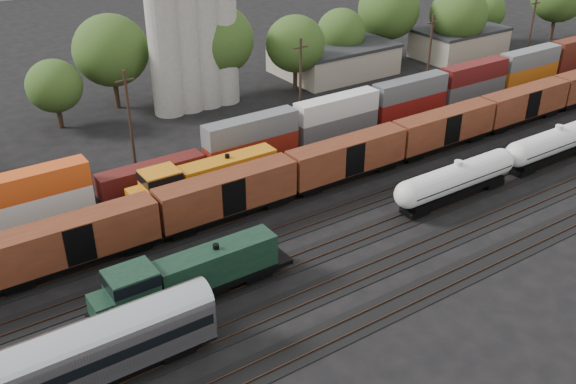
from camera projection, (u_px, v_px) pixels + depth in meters
ground at (327, 216)px, 66.53m from camera, size 600.00×600.00×0.00m
tracks at (327, 216)px, 66.51m from camera, size 180.00×33.20×0.20m
green_locomotive at (184, 278)px, 52.47m from camera, size 17.79×3.14×4.71m
tank_car_a at (456, 179)px, 68.25m from camera, size 16.91×3.03×4.43m
tank_car_b at (556, 142)px, 76.65m from camera, size 17.25×3.09×4.52m
passenger_coach at (44, 369)px, 42.34m from camera, size 24.14×2.98×5.48m
orange_locomotive at (202, 179)px, 68.07m from camera, size 18.64×3.11×4.66m
boxcar_string at (398, 141)px, 75.72m from camera, size 184.40×2.90×4.20m
container_wall at (276, 135)px, 77.79m from camera, size 178.40×2.60×5.80m
grain_silo at (192, 31)px, 89.08m from camera, size 13.40×5.00×29.00m
industrial_sheds at (219, 88)px, 94.31m from camera, size 119.38×17.26×5.10m
tree_band at (173, 58)px, 89.24m from camera, size 165.50×22.34×13.96m
utility_poles at (221, 99)px, 79.64m from camera, size 122.20×0.36×12.00m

